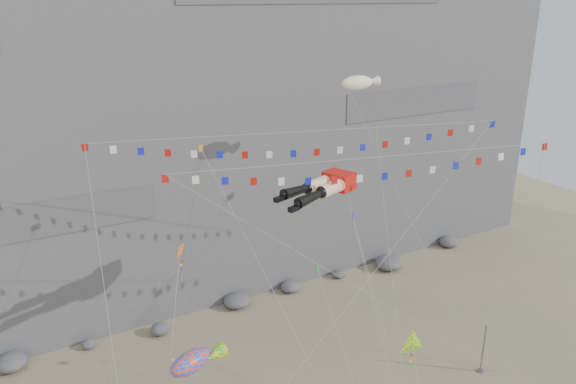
{
  "coord_description": "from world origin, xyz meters",
  "views": [
    {
      "loc": [
        -19.32,
        -27.26,
        28.71
      ],
      "look_at": [
        1.2,
        9.0,
        14.08
      ],
      "focal_mm": 35.0,
      "sensor_mm": 36.0,
      "label": 1
    }
  ],
  "objects": [
    {
      "name": "flag_banner_lower",
      "position": [
        4.54,
        2.73,
        17.97
      ],
      "size": [
        27.95,
        8.76,
        21.1
      ],
      "color": "red",
      "rests_on": "ground"
    },
    {
      "name": "talus_boulders",
      "position": [
        0.0,
        17.0,
        0.6
      ],
      "size": [
        60.0,
        3.0,
        1.2
      ],
      "primitive_type": null,
      "color": "#5D5D62",
      "rests_on": "ground"
    },
    {
      "name": "legs_kite",
      "position": [
        1.41,
        4.34,
        15.84
      ],
      "size": [
        7.3,
        14.45,
        20.68
      ],
      "rotation": [
        0.0,
        0.0,
        0.34
      ],
      "color": "red",
      "rests_on": "ground"
    },
    {
      "name": "fish_windsock",
      "position": [
        -10.7,
        -0.55,
        8.55
      ],
      "size": [
        4.74,
        3.82,
        9.48
      ],
      "color": "#FF410D",
      "rests_on": "ground"
    },
    {
      "name": "anchor_pole_right",
      "position": [
        12.92,
        -1.88,
        2.15
      ],
      "size": [
        0.12,
        0.12,
        4.29
      ],
      "primitive_type": "cylinder",
      "color": "slate",
      "rests_on": "ground"
    },
    {
      "name": "delta_kite",
      "position": [
        4.86,
        -2.33,
        5.54
      ],
      "size": [
        3.89,
        5.83,
        8.19
      ],
      "color": "yellow",
      "rests_on": "ground"
    },
    {
      "name": "small_kite_a",
      "position": [
        -5.76,
        8.46,
        18.03
      ],
      "size": [
        4.73,
        16.67,
        24.86
      ],
      "color": "orange",
      "rests_on": "ground"
    },
    {
      "name": "harlequin_kite",
      "position": [
        -9.31,
        4.48,
        13.19
      ],
      "size": [
        6.4,
        9.7,
        16.8
      ],
      "color": "red",
      "rests_on": "ground"
    },
    {
      "name": "small_kite_b",
      "position": [
        5.93,
        6.59,
        11.64
      ],
      "size": [
        4.33,
        13.89,
        18.09
      ],
      "color": "purple",
      "rests_on": "ground"
    },
    {
      "name": "blimp_windsock",
      "position": [
        8.23,
        9.97,
        21.94
      ],
      "size": [
        7.26,
        12.1,
        25.27
      ],
      "color": "white",
      "rests_on": "ground"
    },
    {
      "name": "cliff",
      "position": [
        0.0,
        32.0,
        25.0
      ],
      "size": [
        80.0,
        28.0,
        50.0
      ],
      "primitive_type": "cube",
      "color": "slate",
      "rests_on": "ground"
    },
    {
      "name": "small_kite_d",
      "position": [
        9.95,
        9.23,
        17.28
      ],
      "size": [
        8.47,
        15.94,
        24.62
      ],
      "color": "yellow",
      "rests_on": "ground"
    },
    {
      "name": "flag_banner_upper",
      "position": [
        2.02,
        7.83,
        19.08
      ],
      "size": [
        32.74,
        17.11,
        28.82
      ],
      "color": "red",
      "rests_on": "ground"
    },
    {
      "name": "small_kite_c",
      "position": [
        -0.18,
        2.14,
        10.4
      ],
      "size": [
        1.12,
        9.43,
        13.85
      ],
      "color": "green",
      "rests_on": "ground"
    }
  ]
}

